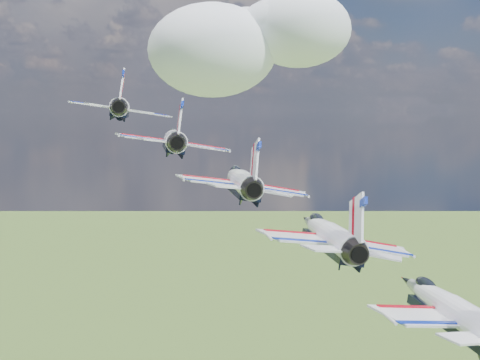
# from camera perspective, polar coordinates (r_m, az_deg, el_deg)

# --- Properties ---
(cloud_far) EXTENTS (67.60, 53.11, 26.56)m
(cloud_far) POSITION_cam_1_polar(r_m,az_deg,el_deg) (253.93, 1.52, 11.66)
(cloud_far) COLOR white
(jet_0) EXTENTS (15.88, 19.75, 6.93)m
(jet_0) POSITION_cam_1_polar(r_m,az_deg,el_deg) (84.99, -10.11, 6.13)
(jet_0) COLOR white
(jet_1) EXTENTS (15.88, 19.75, 6.93)m
(jet_1) POSITION_cam_1_polar(r_m,az_deg,el_deg) (74.84, -5.70, 3.47)
(jet_1) COLOR white
(jet_2) EXTENTS (15.88, 19.75, 6.93)m
(jet_2) POSITION_cam_1_polar(r_m,az_deg,el_deg) (65.47, -0.00, 0.00)
(jet_2) COLOR silver
(jet_3) EXTENTS (15.88, 19.75, 6.93)m
(jet_3) POSITION_cam_1_polar(r_m,az_deg,el_deg) (57.28, 7.46, -4.54)
(jet_3) COLOR white
(jet_4) EXTENTS (15.88, 19.75, 6.93)m
(jet_4) POSITION_cam_1_polar(r_m,az_deg,el_deg) (50.82, 17.25, -10.28)
(jet_4) COLOR white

